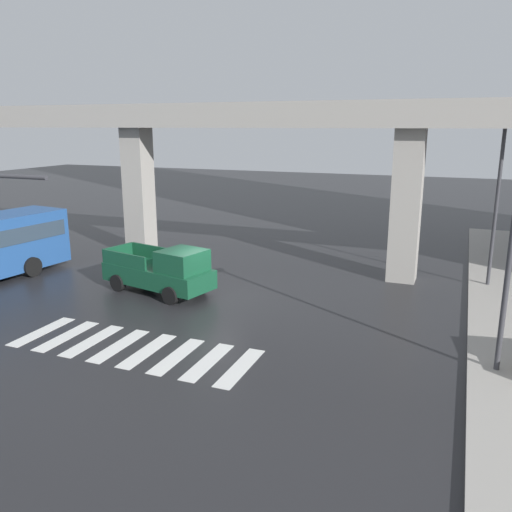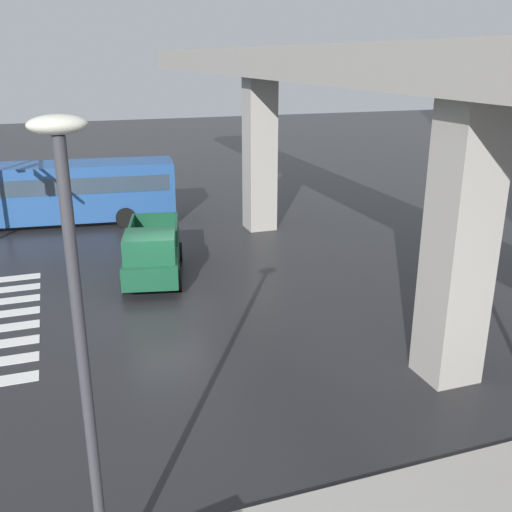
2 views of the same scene
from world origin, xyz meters
TOP-DOWN VIEW (x-y plane):
  - ground_plane at (0.00, 0.00)m, footprint 120.00×120.00m
  - crosswalk_stripes at (0.00, -5.51)m, footprint 8.25×2.80m
  - elevated_overpass at (0.00, 5.88)m, footprint 51.60×2.40m
  - pickup_truck at (-2.15, -0.09)m, footprint 5.39×2.96m
  - street_lamp_mid_block at (11.04, 6.07)m, footprint 0.44×0.70m

SIDE VIEW (x-z plane):
  - ground_plane at x=0.00m, z-range 0.00..0.00m
  - crosswalk_stripes at x=0.00m, z-range 0.00..0.01m
  - pickup_truck at x=-2.15m, z-range -0.05..2.03m
  - street_lamp_mid_block at x=11.04m, z-range 0.94..8.18m
  - elevated_overpass at x=0.00m, z-range 2.94..11.16m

